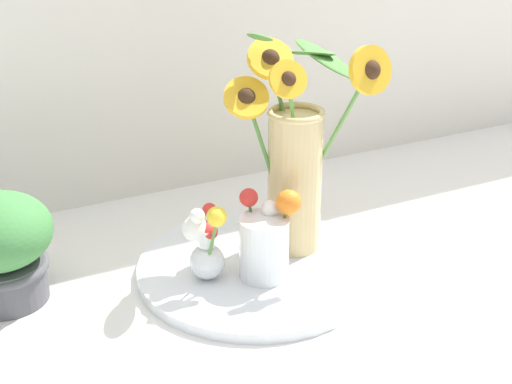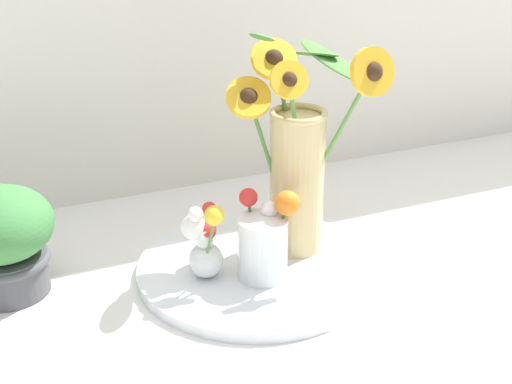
# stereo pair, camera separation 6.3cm
# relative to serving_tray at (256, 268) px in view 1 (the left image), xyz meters

# --- Properties ---
(ground_plane) EXTENTS (6.00, 6.00, 0.00)m
(ground_plane) POSITION_rel_serving_tray_xyz_m (-0.01, -0.03, -0.01)
(ground_plane) COLOR silver
(serving_tray) EXTENTS (0.41, 0.41, 0.02)m
(serving_tray) POSITION_rel_serving_tray_xyz_m (0.00, 0.00, 0.00)
(serving_tray) COLOR silver
(serving_tray) RESTS_ON ground_plane
(mason_jar_sunflowers) EXTENTS (0.26, 0.19, 0.40)m
(mason_jar_sunflowers) POSITION_rel_serving_tray_xyz_m (0.09, 0.03, 0.18)
(mason_jar_sunflowers) COLOR #D1B77A
(mason_jar_sunflowers) RESTS_ON serving_tray
(vase_small_center) EXTENTS (0.11, 0.10, 0.15)m
(vase_small_center) POSITION_rel_serving_tray_xyz_m (-0.01, -0.04, 0.08)
(vase_small_center) COLOR white
(vase_small_center) RESTS_ON serving_tray
(vase_bulb_right) EXTENTS (0.07, 0.09, 0.14)m
(vase_bulb_right) POSITION_rel_serving_tray_xyz_m (-0.10, -0.00, 0.07)
(vase_bulb_right) COLOR white
(vase_bulb_right) RESTS_ON serving_tray
(potted_plant) EXTENTS (0.17, 0.17, 0.19)m
(potted_plant) POSITION_rel_serving_tray_xyz_m (-0.40, 0.11, 0.09)
(potted_plant) COLOR #4C4C51
(potted_plant) RESTS_ON ground_plane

